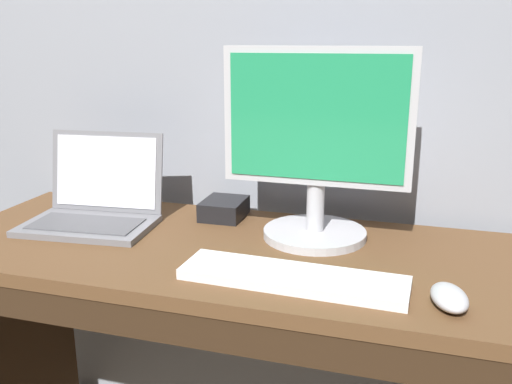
# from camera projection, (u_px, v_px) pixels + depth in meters

# --- Properties ---
(desk) EXTENTS (1.42, 0.58, 0.76)m
(desk) POSITION_uv_depth(u_px,v_px,m) (225.00, 338.00, 1.38)
(desk) COLOR brown
(desk) RESTS_ON ground
(laptop_space_gray) EXTENTS (0.35, 0.28, 0.23)m
(laptop_space_gray) POSITION_uv_depth(u_px,v_px,m) (94.00, 208.00, 1.46)
(laptop_space_gray) COLOR slate
(laptop_space_gray) RESTS_ON desk
(external_monitor) EXTENTS (0.45, 0.26, 0.47)m
(external_monitor) POSITION_uv_depth(u_px,v_px,m) (316.00, 148.00, 1.31)
(external_monitor) COLOR #B7B7BC
(external_monitor) RESTS_ON desk
(wired_keyboard) EXTENTS (0.47, 0.14, 0.02)m
(wired_keyboard) POSITION_uv_depth(u_px,v_px,m) (293.00, 277.00, 1.12)
(wired_keyboard) COLOR white
(wired_keyboard) RESTS_ON desk
(computer_mouse) EXTENTS (0.09, 0.12, 0.04)m
(computer_mouse) POSITION_uv_depth(u_px,v_px,m) (449.00, 297.00, 1.02)
(computer_mouse) COLOR #B7B7BC
(computer_mouse) RESTS_ON desk
(external_drive_box) EXTENTS (0.11, 0.14, 0.05)m
(external_drive_box) POSITION_uv_depth(u_px,v_px,m) (224.00, 209.00, 1.53)
(external_drive_box) COLOR black
(external_drive_box) RESTS_ON desk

